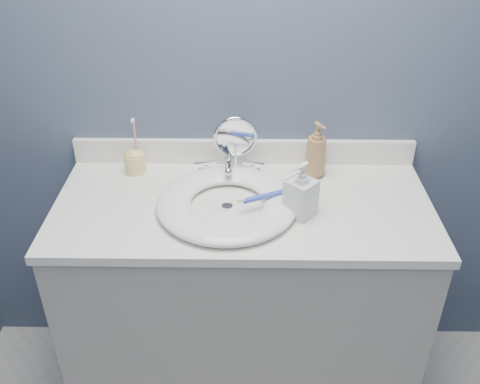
{
  "coord_description": "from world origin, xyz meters",
  "views": [
    {
      "loc": [
        0.01,
        -0.46,
        1.84
      ],
      "look_at": [
        -0.01,
        0.94,
        0.94
      ],
      "focal_mm": 40.0,
      "sensor_mm": 36.0,
      "label": 1
    }
  ],
  "objects_px": {
    "makeup_mirror": "(235,144)",
    "toothbrush_holder": "(135,160)",
    "soap_bottle_amber": "(316,150)",
    "soap_bottle_clear": "(301,190)"
  },
  "relations": [
    {
      "from": "makeup_mirror",
      "to": "toothbrush_holder",
      "type": "relative_size",
      "value": 1.07
    },
    {
      "from": "soap_bottle_clear",
      "to": "toothbrush_holder",
      "type": "distance_m",
      "value": 0.61
    },
    {
      "from": "makeup_mirror",
      "to": "toothbrush_holder",
      "type": "bearing_deg",
      "value": 171.75
    },
    {
      "from": "makeup_mirror",
      "to": "soap_bottle_clear",
      "type": "bearing_deg",
      "value": -55.7
    },
    {
      "from": "soap_bottle_amber",
      "to": "toothbrush_holder",
      "type": "relative_size",
      "value": 0.96
    },
    {
      "from": "soap_bottle_amber",
      "to": "soap_bottle_clear",
      "type": "bearing_deg",
      "value": -136.4
    },
    {
      "from": "makeup_mirror",
      "to": "toothbrush_holder",
      "type": "height_order",
      "value": "makeup_mirror"
    },
    {
      "from": "makeup_mirror",
      "to": "soap_bottle_amber",
      "type": "bearing_deg",
      "value": -6.04
    },
    {
      "from": "makeup_mirror",
      "to": "toothbrush_holder",
      "type": "xyz_separation_m",
      "value": [
        -0.35,
        0.01,
        -0.07
      ]
    },
    {
      "from": "soap_bottle_amber",
      "to": "toothbrush_holder",
      "type": "distance_m",
      "value": 0.63
    }
  ]
}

